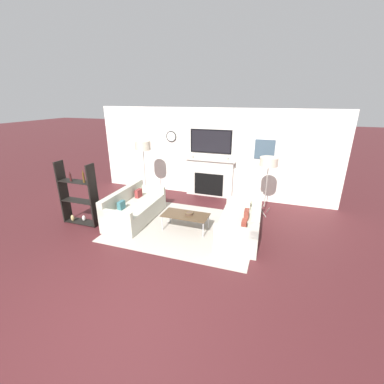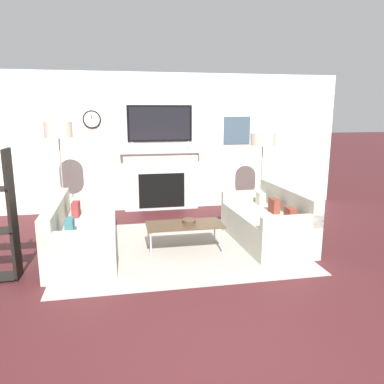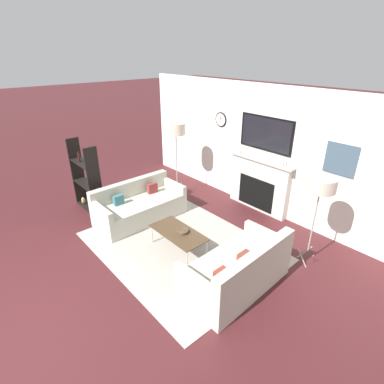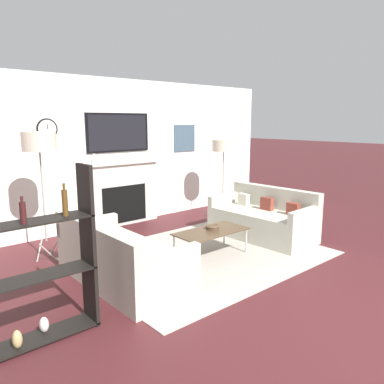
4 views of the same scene
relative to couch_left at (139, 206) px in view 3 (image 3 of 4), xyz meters
name	(u,v)px [view 3 (image 3 of 4)]	position (x,y,z in m)	size (l,w,h in m)	color
ground_plane	(19,328)	(1.37, -2.74, -0.28)	(60.00, 60.00, 0.00)	#481D20
fireplace_wall	(264,156)	(1.38, 2.35, 0.95)	(7.47, 0.28, 2.70)	white
area_rug	(180,246)	(1.37, 0.00, -0.28)	(3.36, 2.59, 0.01)	#ADA69A
couch_left	(139,206)	(0.00, 0.00, 0.00)	(0.88, 1.87, 0.78)	beige
couch_right	(238,271)	(2.75, 0.00, 0.01)	(0.94, 1.74, 0.82)	beige
coffee_table	(178,233)	(1.44, -0.09, 0.08)	(1.09, 0.54, 0.39)	#4C3823
decorative_bowl	(183,231)	(1.52, -0.05, 0.14)	(0.20, 0.20, 0.06)	brown
floor_lamp_left	(176,129)	(-0.40, 1.35, 1.36)	(0.45, 0.45, 1.80)	#9E998E
floor_lamp_right	(321,185)	(3.14, 1.35, 1.16)	(0.45, 0.45, 1.58)	#9E998E
shelf_unit	(86,180)	(-1.14, -0.62, 0.42)	(0.95, 0.28, 1.56)	black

